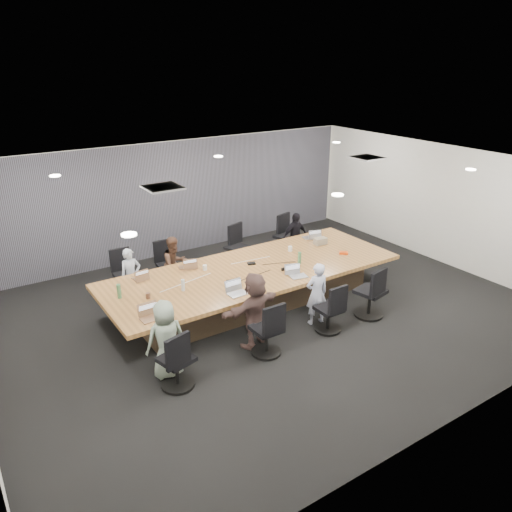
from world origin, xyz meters
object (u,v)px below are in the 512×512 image
laptop_0 (140,278)px  person_0 (131,276)px  chair_5 (266,333)px  chair_7 (370,295)px  laptop_5 (238,294)px  stapler (285,269)px  chair_0 (126,279)px  bottle_green_right (299,258)px  snack_packet (344,253)px  person_6 (317,294)px  conference_table (253,284)px  person_1 (175,264)px  bottle_clear (183,285)px  bottle_green_left (119,291)px  chair_2 (238,251)px  person_4 (166,339)px  mug_brown (148,296)px  laptop_6 (299,276)px  chair_1 (169,269)px  chair_6 (329,313)px  chair_4 (177,364)px  person_3 (295,237)px  laptop_4 (151,319)px  chair_3 (286,239)px  laptop_3 (310,237)px  person_5 (255,310)px  laptop_1 (186,267)px  canvas_bag (320,241)px

laptop_0 → person_0: bearing=-95.9°
chair_5 → chair_7: chair_7 is taller
laptop_5 → stapler: size_ratio=2.25×
chair_0 → bottle_green_right: size_ratio=3.12×
snack_packet → chair_7: bearing=-111.0°
person_0 → person_6: 3.72m
conference_table → laptop_5: laptop_5 is taller
person_0 → laptop_5: (1.20, -2.15, 0.17)m
person_1 → bottle_clear: (-0.50, -1.48, 0.24)m
person_6 → bottle_green_left: size_ratio=4.68×
bottle_green_right → stapler: 0.46m
chair_7 → chair_2: bearing=92.7°
person_4 → bottle_green_left: size_ratio=4.96×
laptop_5 → mug_brown: size_ratio=3.42×
laptop_6 → snack_packet: snack_packet is taller
chair_1 → bottle_green_right: bottle_green_right is taller
chair_6 → person_4: (-3.00, 0.35, 0.27)m
chair_2 → bottle_green_left: bottle_green_left is taller
chair_1 → person_6: size_ratio=0.63×
chair_4 → person_3: 5.49m
chair_5 → laptop_4: 1.89m
person_1 → laptop_4: bearing=-137.0°
chair_5 → person_6: bearing=14.4°
chair_2 → person_6: bearing=70.6°
chair_3 → person_1: bearing=-7.5°
chair_5 → laptop_6: chair_5 is taller
person_0 → laptop_3: (4.13, -0.55, 0.17)m
laptop_5 → bottle_green_left: bottle_green_left is taller
laptop_6 → bottle_green_right: bearing=63.3°
person_0 → laptop_4: size_ratio=3.39×
chair_5 → person_5: size_ratio=0.59×
chair_2 → chair_6: (-0.15, -3.40, -0.05)m
laptop_3 → chair_4: bearing=41.3°
chair_5 → person_1: size_ratio=0.65×
chair_1 → person_1: 0.42m
chair_2 → laptop_6: (-0.15, -2.50, 0.33)m
person_4 → chair_4: bearing=92.0°
chair_5 → person_3: person_3 is taller
laptop_1 → person_5: person_5 is taller
person_3 → person_6: 3.12m
person_0 → laptop_6: 3.35m
chair_1 → bottle_green_left: bottle_green_left is taller
mug_brown → person_5: bearing=-42.5°
laptop_4 → bottle_green_right: bottle_green_right is taller
chair_6 → chair_4: bearing=-179.8°
chair_6 → laptop_4: bearing=163.4°
person_5 → chair_6: bearing=153.6°
person_0 → person_4: person_4 is taller
person_5 → canvas_bag: 3.33m
bottle_green_right → laptop_5: bearing=-164.0°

